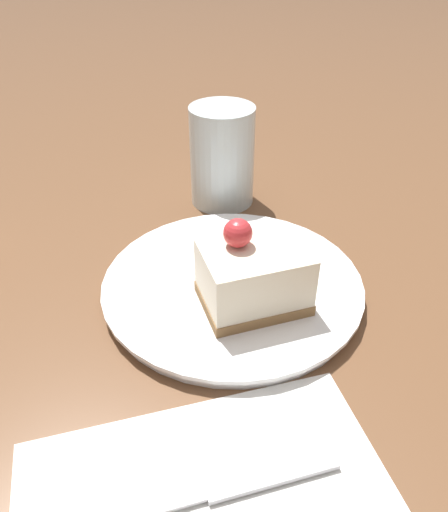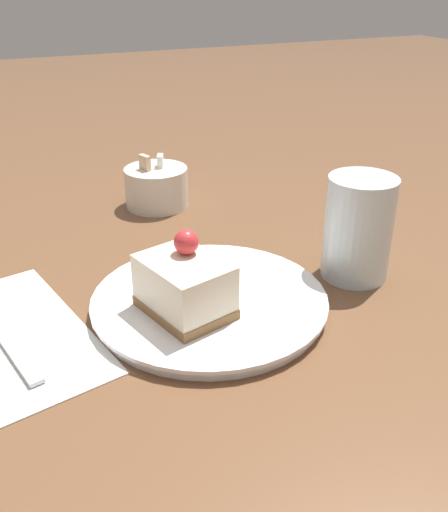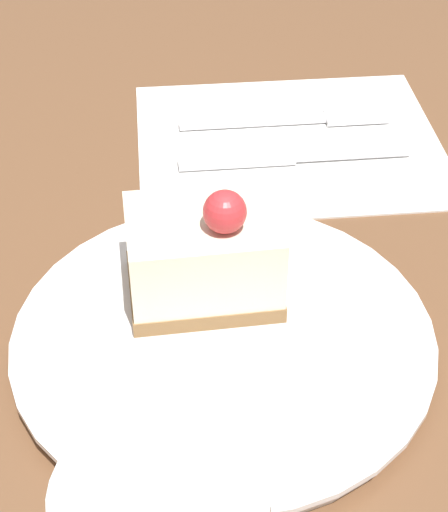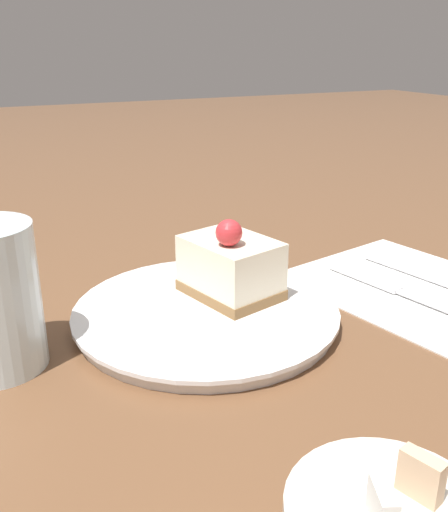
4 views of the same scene
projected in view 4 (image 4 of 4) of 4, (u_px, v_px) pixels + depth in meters
name	position (u px, v px, depth m)	size (l,w,h in m)	color
ground_plane	(170.00, 314.00, 0.56)	(4.00, 4.00, 0.00)	brown
plate	(206.00, 313.00, 0.54)	(0.25, 0.25, 0.01)	white
cake_slice	(230.00, 266.00, 0.56)	(0.09, 0.11, 0.08)	olive
napkin	(415.00, 287.00, 0.62)	(0.25, 0.28, 0.00)	white
fork	(444.00, 283.00, 0.62)	(0.05, 0.17, 0.00)	silver
knife	(385.00, 286.00, 0.61)	(0.05, 0.18, 0.00)	silver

